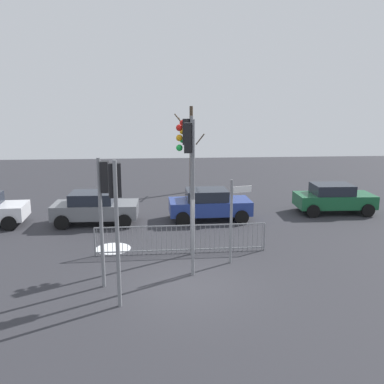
{
  "coord_description": "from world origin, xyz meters",
  "views": [
    {
      "loc": [
        -0.81,
        -11.86,
        5.43
      ],
      "look_at": [
        0.42,
        3.06,
        2.24
      ],
      "focal_mm": 39.19,
      "sensor_mm": 36.0,
      "label": 1
    }
  ],
  "objects_px": {
    "car_blue_trailing": "(209,204)",
    "traffic_light_rear_right": "(189,164)",
    "traffic_light_mid_right": "(115,200)",
    "bare_tree_left": "(191,148)",
    "car_green_far": "(334,198)",
    "car_grey_mid": "(95,207)",
    "traffic_light_rear_left": "(105,194)",
    "direction_sign_post": "(233,217)",
    "traffic_light_foreground_right": "(189,155)"
  },
  "relations": [
    {
      "from": "traffic_light_rear_left",
      "to": "direction_sign_post",
      "type": "height_order",
      "value": "traffic_light_rear_left"
    },
    {
      "from": "bare_tree_left",
      "to": "direction_sign_post",
      "type": "bearing_deg",
      "value": -87.65
    },
    {
      "from": "traffic_light_foreground_right",
      "to": "bare_tree_left",
      "type": "height_order",
      "value": "bare_tree_left"
    },
    {
      "from": "traffic_light_foreground_right",
      "to": "car_green_far",
      "type": "bearing_deg",
      "value": -12.18
    },
    {
      "from": "traffic_light_rear_right",
      "to": "traffic_light_mid_right",
      "type": "bearing_deg",
      "value": 134.97
    },
    {
      "from": "car_blue_trailing",
      "to": "car_green_far",
      "type": "relative_size",
      "value": 1.0
    },
    {
      "from": "car_blue_trailing",
      "to": "car_grey_mid",
      "type": "xyz_separation_m",
      "value": [
        -5.27,
        -0.22,
        0.0
      ]
    },
    {
      "from": "traffic_light_foreground_right",
      "to": "traffic_light_rear_left",
      "type": "bearing_deg",
      "value": 178.51
    },
    {
      "from": "traffic_light_mid_right",
      "to": "bare_tree_left",
      "type": "distance_m",
      "value": 14.97
    },
    {
      "from": "car_blue_trailing",
      "to": "car_grey_mid",
      "type": "height_order",
      "value": "same"
    },
    {
      "from": "traffic_light_rear_right",
      "to": "car_green_far",
      "type": "xyz_separation_m",
      "value": [
        7.83,
        7.2,
        -2.85
      ]
    },
    {
      "from": "car_grey_mid",
      "to": "traffic_light_rear_left",
      "type": "bearing_deg",
      "value": -77.6
    },
    {
      "from": "car_green_far",
      "to": "car_grey_mid",
      "type": "height_order",
      "value": "same"
    },
    {
      "from": "traffic_light_rear_right",
      "to": "traffic_light_foreground_right",
      "type": "bearing_deg",
      "value": -0.72
    },
    {
      "from": "traffic_light_rear_left",
      "to": "direction_sign_post",
      "type": "xyz_separation_m",
      "value": [
        4.04,
        1.6,
        -1.22
      ]
    },
    {
      "from": "direction_sign_post",
      "to": "bare_tree_left",
      "type": "distance_m",
      "value": 11.94
    },
    {
      "from": "traffic_light_rear_left",
      "to": "car_grey_mid",
      "type": "relative_size",
      "value": 1.02
    },
    {
      "from": "traffic_light_rear_left",
      "to": "car_blue_trailing",
      "type": "relative_size",
      "value": 1.02
    },
    {
      "from": "direction_sign_post",
      "to": "car_blue_trailing",
      "type": "height_order",
      "value": "direction_sign_post"
    },
    {
      "from": "direction_sign_post",
      "to": "car_green_far",
      "type": "relative_size",
      "value": 0.76
    },
    {
      "from": "traffic_light_rear_left",
      "to": "bare_tree_left",
      "type": "xyz_separation_m",
      "value": [
        3.56,
        13.47,
        -0.1
      ]
    },
    {
      "from": "traffic_light_mid_right",
      "to": "car_blue_trailing",
      "type": "height_order",
      "value": "traffic_light_mid_right"
    },
    {
      "from": "car_blue_trailing",
      "to": "car_green_far",
      "type": "xyz_separation_m",
      "value": [
        6.39,
        0.77,
        0.0
      ]
    },
    {
      "from": "bare_tree_left",
      "to": "car_green_far",
      "type": "bearing_deg",
      "value": -39.86
    },
    {
      "from": "traffic_light_rear_right",
      "to": "traffic_light_foreground_right",
      "type": "height_order",
      "value": "traffic_light_foreground_right"
    },
    {
      "from": "car_blue_trailing",
      "to": "car_green_far",
      "type": "height_order",
      "value": "same"
    },
    {
      "from": "traffic_light_rear_left",
      "to": "bare_tree_left",
      "type": "bearing_deg",
      "value": 165.15
    },
    {
      "from": "traffic_light_rear_left",
      "to": "car_grey_mid",
      "type": "xyz_separation_m",
      "value": [
        -1.37,
        6.85,
        -2.1
      ]
    },
    {
      "from": "car_blue_trailing",
      "to": "car_green_far",
      "type": "bearing_deg",
      "value": 5.55
    },
    {
      "from": "car_blue_trailing",
      "to": "traffic_light_rear_right",
      "type": "bearing_deg",
      "value": -103.97
    },
    {
      "from": "car_blue_trailing",
      "to": "bare_tree_left",
      "type": "distance_m",
      "value": 6.71
    },
    {
      "from": "car_blue_trailing",
      "to": "car_grey_mid",
      "type": "distance_m",
      "value": 5.27
    },
    {
      "from": "direction_sign_post",
      "to": "car_green_far",
      "type": "xyz_separation_m",
      "value": [
        6.25,
        6.25,
        -0.87
      ]
    },
    {
      "from": "traffic_light_rear_right",
      "to": "car_green_far",
      "type": "bearing_deg",
      "value": -43.88
    },
    {
      "from": "traffic_light_rear_left",
      "to": "traffic_light_mid_right",
      "type": "bearing_deg",
      "value": 19.27
    },
    {
      "from": "direction_sign_post",
      "to": "traffic_light_rear_left",
      "type": "bearing_deg",
      "value": -174.75
    },
    {
      "from": "traffic_light_rear_right",
      "to": "traffic_light_rear_left",
      "type": "distance_m",
      "value": 2.66
    },
    {
      "from": "car_green_far",
      "to": "traffic_light_rear_right",
      "type": "bearing_deg",
      "value": -135.68
    },
    {
      "from": "car_blue_trailing",
      "to": "traffic_light_foreground_right",
      "type": "bearing_deg",
      "value": -107.48
    },
    {
      "from": "traffic_light_foreground_right",
      "to": "car_green_far",
      "type": "relative_size",
      "value": 1.3
    },
    {
      "from": "car_blue_trailing",
      "to": "car_green_far",
      "type": "distance_m",
      "value": 6.44
    },
    {
      "from": "traffic_light_rear_left",
      "to": "traffic_light_mid_right",
      "type": "height_order",
      "value": "traffic_light_mid_right"
    },
    {
      "from": "traffic_light_rear_right",
      "to": "traffic_light_mid_right",
      "type": "relative_size",
      "value": 1.23
    },
    {
      "from": "direction_sign_post",
      "to": "car_blue_trailing",
      "type": "xyz_separation_m",
      "value": [
        -0.14,
        5.47,
        -0.87
      ]
    },
    {
      "from": "traffic_light_mid_right",
      "to": "direction_sign_post",
      "type": "distance_m",
      "value": 4.75
    },
    {
      "from": "direction_sign_post",
      "to": "car_grey_mid",
      "type": "height_order",
      "value": "direction_sign_post"
    },
    {
      "from": "traffic_light_foreground_right",
      "to": "car_grey_mid",
      "type": "height_order",
      "value": "traffic_light_foreground_right"
    },
    {
      "from": "traffic_light_rear_right",
      "to": "direction_sign_post",
      "type": "xyz_separation_m",
      "value": [
        1.58,
        0.95,
        -1.97
      ]
    },
    {
      "from": "traffic_light_rear_right",
      "to": "car_grey_mid",
      "type": "xyz_separation_m",
      "value": [
        -3.83,
        6.2,
        -2.85
      ]
    },
    {
      "from": "traffic_light_mid_right",
      "to": "car_green_far",
      "type": "distance_m",
      "value": 13.55
    }
  ]
}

